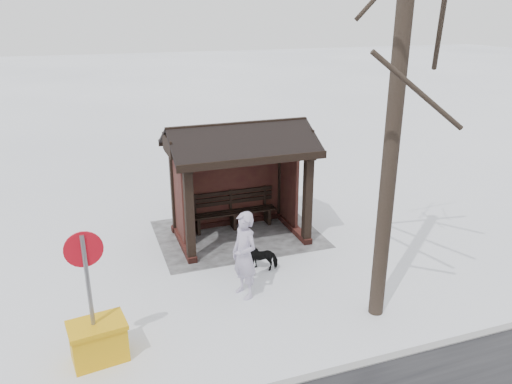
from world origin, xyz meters
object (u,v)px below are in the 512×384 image
(pedestrian, at_px, (244,255))
(grit_bin, at_px, (99,341))
(dog, at_px, (262,256))
(road_sign, at_px, (86,270))
(bus_shelter, at_px, (237,157))

(pedestrian, xyz_separation_m, grit_bin, (2.99, 1.12, -0.57))
(dog, relative_size, road_sign, 0.31)
(dog, bearing_deg, road_sign, -36.35)
(bus_shelter, bearing_deg, grit_bin, 46.91)
(dog, xyz_separation_m, grit_bin, (3.74, 2.12, 0.06))
(bus_shelter, distance_m, pedestrian, 3.24)
(dog, height_order, grit_bin, grit_bin)
(bus_shelter, bearing_deg, pedestrian, 75.16)
(road_sign, bearing_deg, grit_bin, 160.41)
(road_sign, bearing_deg, dog, -154.82)
(pedestrian, distance_m, grit_bin, 3.24)
(pedestrian, bearing_deg, grit_bin, -87.20)
(grit_bin, xyz_separation_m, road_sign, (0.05, -0.01, 1.37))
(bus_shelter, distance_m, road_sign, 5.54)
(road_sign, bearing_deg, bus_shelter, -137.41)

